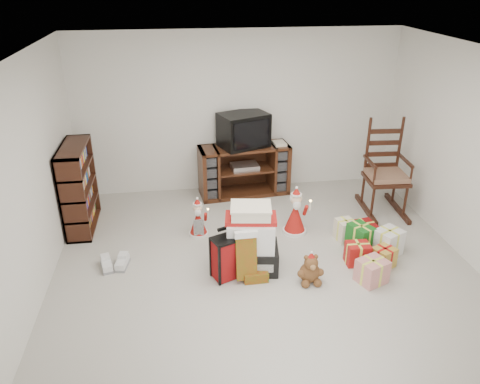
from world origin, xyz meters
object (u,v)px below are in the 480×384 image
sneaker_pair (114,264)px  bookshelf (79,189)px  mrs_claus_figurine (198,221)px  rocking_chair (384,179)px  red_suitcase (230,256)px  teddy_bear (310,270)px  gift_pile (251,242)px  crt_television (243,130)px  santa_figurine (295,215)px  tv_stand (244,170)px  gift_cluster (368,245)px

sneaker_pair → bookshelf: bearing=110.5°
mrs_claus_figurine → sneaker_pair: 1.24m
rocking_chair → red_suitcase: size_ratio=2.29×
teddy_bear → red_suitcase: bearing=164.7°
gift_pile → crt_television: (0.22, 2.08, 0.70)m
crt_television → santa_figurine: bearing=-89.9°
red_suitcase → teddy_bear: 0.92m
tv_stand → rocking_chair: bearing=-28.8°
gift_pile → red_suitcase: bearing=-144.1°
mrs_claus_figurine → gift_pile: bearing=-56.7°
mrs_claus_figurine → gift_cluster: size_ratio=0.46×
gift_pile → sneaker_pair: size_ratio=2.24×
red_suitcase → tv_stand: bearing=54.4°
mrs_claus_figurine → gift_cluster: bearing=-21.0°
tv_stand → santa_figurine: 1.42m
crt_television → mrs_claus_figurine: bearing=-144.0°
bookshelf → sneaker_pair: bearing=-64.8°
rocking_chair → mrs_claus_figurine: (-2.75, -0.38, -0.27)m
santa_figurine → mrs_claus_figurine: size_ratio=1.23×
bookshelf → gift_cluster: (3.64, -1.26, -0.43)m
teddy_bear → gift_cluster: 0.98m
rocking_chair → sneaker_pair: 3.96m
gift_cluster → crt_television: (-1.28, 2.01, 0.91)m
bookshelf → gift_pile: bookshelf is taller
red_suitcase → teddy_bear: bearing=-38.4°
bookshelf → sneaker_pair: (0.52, -1.10, -0.52)m
red_suitcase → crt_television: (0.48, 2.22, 0.79)m
red_suitcase → crt_television: 2.40m
santa_figurine → sneaker_pair: (-2.36, -0.52, -0.21)m
bookshelf → gift_cluster: bearing=-19.1°
rocking_chair → red_suitcase: bearing=-146.6°
bookshelf → santa_figurine: 2.95m
teddy_bear → crt_television: bearing=99.4°
mrs_claus_figurine → tv_stand: bearing=56.3°
gift_pile → crt_television: size_ratio=0.99×
teddy_bear → gift_cluster: (0.87, 0.44, -0.02)m
gift_pile → red_suitcase: (-0.26, -0.13, -0.09)m
rocking_chair → crt_television: bearing=160.7°
bookshelf → gift_pile: 2.53m
bookshelf → crt_television: bearing=17.6°
gift_cluster → mrs_claus_figurine: bearing=159.0°
tv_stand → red_suitcase: bearing=-108.4°
tv_stand → gift_cluster: tv_stand is taller
sneaker_pair → red_suitcase: bearing=-19.6°
red_suitcase → gift_cluster: (1.76, 0.20, -0.13)m
tv_stand → teddy_bear: size_ratio=4.04×
tv_stand → santa_figurine: (0.50, -1.32, -0.14)m
tv_stand → rocking_chair: 2.11m
rocking_chair → santa_figurine: (-1.44, -0.50, -0.23)m
bookshelf → sneaker_pair: bookshelf is taller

